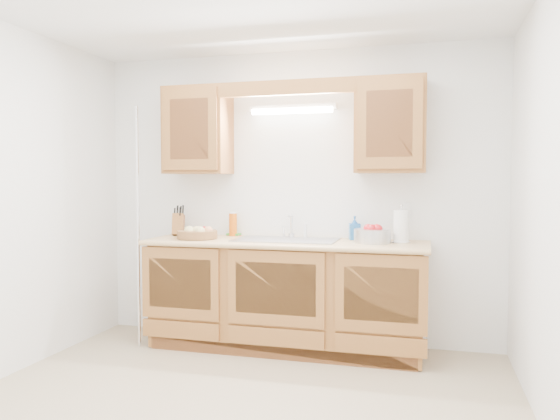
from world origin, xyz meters
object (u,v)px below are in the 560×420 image
(fruit_basket, at_px, (197,233))
(knife_block, at_px, (178,224))
(apple_bowl, at_px, (373,235))
(paper_towel, at_px, (401,227))

(fruit_basket, xyz_separation_m, knife_block, (-0.28, 0.22, 0.05))
(fruit_basket, distance_m, apple_bowl, 1.46)
(knife_block, relative_size, apple_bowl, 0.74)
(fruit_basket, bearing_deg, paper_towel, 4.61)
(knife_block, bearing_deg, paper_towel, -18.44)
(knife_block, relative_size, paper_towel, 0.92)
(knife_block, xyz_separation_m, paper_towel, (1.95, -0.09, 0.03))
(fruit_basket, height_order, paper_towel, paper_towel)
(paper_towel, bearing_deg, apple_bowl, -163.43)
(fruit_basket, height_order, knife_block, knife_block)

